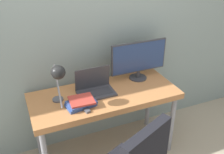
% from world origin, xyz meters
% --- Properties ---
extents(wall_back, '(8.00, 0.05, 2.60)m').
position_xyz_m(wall_back, '(0.00, 0.67, 1.30)').
color(wall_back, gray).
rests_on(wall_back, ground_plane).
extents(desk, '(1.43, 0.61, 0.75)m').
position_xyz_m(desk, '(0.00, 0.30, 0.68)').
color(desk, '#B77542').
rests_on(desk, ground_plane).
extents(laptop, '(0.35, 0.23, 0.24)m').
position_xyz_m(laptop, '(-0.08, 0.36, 0.80)').
color(laptop, '#38383D').
rests_on(laptop, desk).
extents(monitor, '(0.61, 0.19, 0.41)m').
position_xyz_m(monitor, '(0.44, 0.45, 0.98)').
color(monitor, '#333338').
rests_on(monitor, desk).
extents(desk_lamp, '(0.12, 0.27, 0.43)m').
position_xyz_m(desk_lamp, '(-0.44, 0.22, 1.08)').
color(desk_lamp, '#4C4C51').
rests_on(desk_lamp, desk).
extents(book_stack, '(0.28, 0.21, 0.07)m').
position_xyz_m(book_stack, '(-0.27, 0.19, 0.78)').
color(book_stack, '#334C8C').
rests_on(book_stack, desk).
extents(tv_remote, '(0.08, 0.14, 0.02)m').
position_xyz_m(tv_remote, '(-0.26, 0.12, 0.76)').
color(tv_remote, '#4C4C51').
rests_on(tv_remote, desk).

